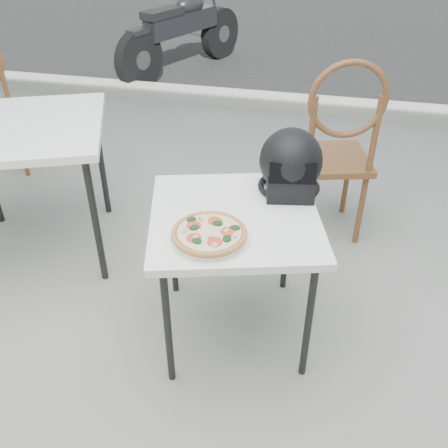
% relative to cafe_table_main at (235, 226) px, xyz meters
% --- Properties ---
extents(ground, '(80.00, 80.00, 0.00)m').
position_rel_cafe_table_main_xyz_m(ground, '(-0.20, 0.09, -0.64)').
color(ground, gray).
rests_on(ground, ground).
extents(street_asphalt, '(30.00, 8.00, 0.00)m').
position_rel_cafe_table_main_xyz_m(street_asphalt, '(-0.20, 7.09, -0.64)').
color(street_asphalt, black).
rests_on(street_asphalt, ground).
extents(curb, '(30.00, 0.25, 0.12)m').
position_rel_cafe_table_main_xyz_m(curb, '(-0.20, 3.09, -0.58)').
color(curb, '#9B9891').
rests_on(curb, ground).
extents(cafe_table_main, '(0.91, 0.91, 0.70)m').
position_rel_cafe_table_main_xyz_m(cafe_table_main, '(0.00, 0.00, 0.00)').
color(cafe_table_main, white).
rests_on(cafe_table_main, ground).
extents(plate, '(0.39, 0.39, 0.02)m').
position_rel_cafe_table_main_xyz_m(plate, '(-0.06, -0.20, 0.07)').
color(plate, white).
rests_on(plate, cafe_table_main).
extents(pizza, '(0.32, 0.32, 0.04)m').
position_rel_cafe_table_main_xyz_m(pizza, '(-0.06, -0.20, 0.09)').
color(pizza, '#C48647').
rests_on(pizza, plate).
extents(helmet, '(0.34, 0.35, 0.30)m').
position_rel_cafe_table_main_xyz_m(helmet, '(0.21, 0.26, 0.20)').
color(helmet, black).
rests_on(helmet, cafe_table_main).
extents(cafe_chair_main, '(0.55, 0.55, 1.17)m').
position_rel_cafe_table_main_xyz_m(cafe_chair_main, '(0.41, 0.95, 0.01)').
color(cafe_chair_main, brown).
rests_on(cafe_chair_main, ground).
extents(cafe_table_side, '(1.13, 1.13, 0.83)m').
position_rel_cafe_table_main_xyz_m(cafe_table_side, '(-1.28, 0.42, 0.11)').
color(cafe_table_side, white).
rests_on(cafe_table_side, ground).
extents(motorcycle, '(0.97, 1.91, 1.02)m').
position_rel_cafe_table_main_xyz_m(motorcycle, '(-1.46, 4.02, -0.19)').
color(motorcycle, black).
rests_on(motorcycle, street_asphalt).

